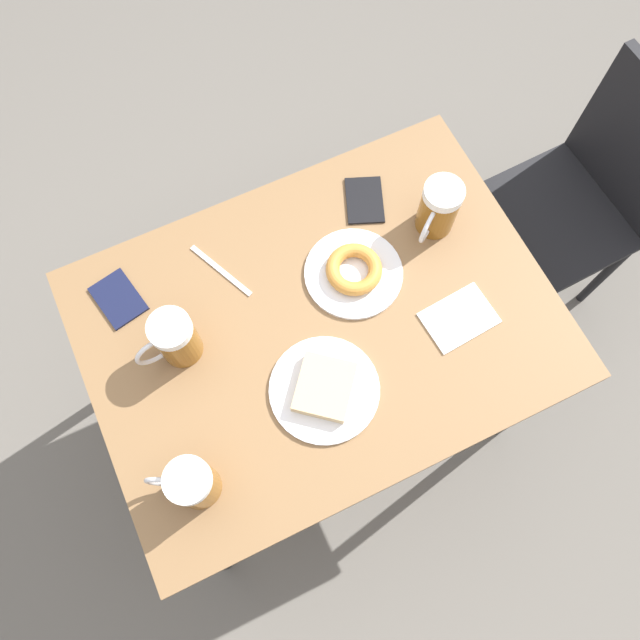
% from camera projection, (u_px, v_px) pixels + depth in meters
% --- Properties ---
extents(ground_plane, '(8.00, 8.00, 0.00)m').
position_uv_depth(ground_plane, '(320.00, 399.00, 2.10)').
color(ground_plane, '#666059').
extents(table, '(0.77, 1.04, 0.75)m').
position_uv_depth(table, '(320.00, 333.00, 1.46)').
color(table, olive).
rests_on(table, ground_plane).
extents(chair, '(0.42, 0.42, 0.86)m').
position_uv_depth(chair, '(592.00, 191.00, 1.78)').
color(chair, black).
rests_on(chair, ground_plane).
extents(plate_with_cake, '(0.24, 0.24, 0.04)m').
position_uv_depth(plate_with_cake, '(324.00, 389.00, 1.33)').
color(plate_with_cake, silver).
rests_on(plate_with_cake, table).
extents(plate_with_donut, '(0.23, 0.23, 0.04)m').
position_uv_depth(plate_with_donut, '(354.00, 271.00, 1.43)').
color(plate_with_donut, silver).
rests_on(plate_with_donut, table).
extents(beer_mug_left, '(0.10, 0.13, 0.15)m').
position_uv_depth(beer_mug_left, '(192.00, 483.00, 1.21)').
color(beer_mug_left, '#8C5619').
rests_on(beer_mug_left, table).
extents(beer_mug_center, '(0.11, 0.13, 0.15)m').
position_uv_depth(beer_mug_center, '(438.00, 208.00, 1.42)').
color(beer_mug_center, '#8C5619').
rests_on(beer_mug_center, table).
extents(beer_mug_right, '(0.09, 0.14, 0.15)m').
position_uv_depth(beer_mug_right, '(175.00, 339.00, 1.31)').
color(beer_mug_right, '#8C5619').
rests_on(beer_mug_right, table).
extents(napkin_folded, '(0.12, 0.17, 0.00)m').
position_uv_depth(napkin_folded, '(459.00, 318.00, 1.40)').
color(napkin_folded, white).
rests_on(napkin_folded, table).
extents(fork, '(0.18, 0.09, 0.00)m').
position_uv_depth(fork, '(221.00, 270.00, 1.44)').
color(fork, silver).
rests_on(fork, table).
extents(passport_near_edge, '(0.15, 0.13, 0.01)m').
position_uv_depth(passport_near_edge, '(365.00, 200.00, 1.50)').
color(passport_near_edge, black).
rests_on(passport_near_edge, table).
extents(passport_far_edge, '(0.14, 0.11, 0.01)m').
position_uv_depth(passport_far_edge, '(118.00, 299.00, 1.42)').
color(passport_far_edge, '#141938').
rests_on(passport_far_edge, table).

